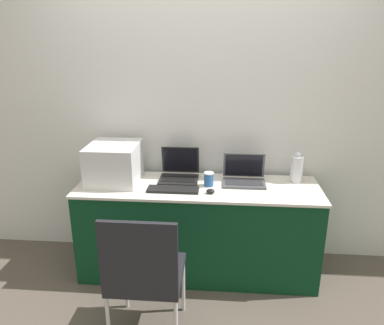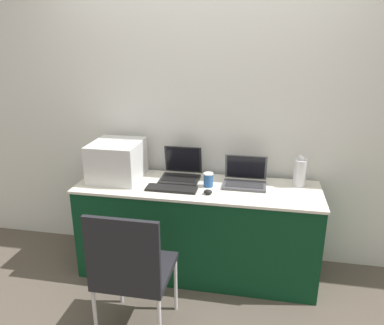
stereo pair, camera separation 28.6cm
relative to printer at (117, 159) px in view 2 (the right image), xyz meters
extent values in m
plane|color=brown|center=(0.66, -0.32, -0.92)|extent=(14.00, 14.00, 0.00)
cube|color=silver|center=(0.66, 0.32, 0.38)|extent=(8.00, 0.05, 2.60)
cube|color=#0C381E|center=(0.66, -0.04, -0.55)|extent=(1.86, 0.55, 0.74)
cube|color=silver|center=(0.66, -0.04, -0.17)|extent=(1.88, 0.57, 0.02)
cube|color=silver|center=(0.00, 0.00, -0.01)|extent=(0.38, 0.42, 0.30)
cube|color=#51565B|center=(0.00, -0.04, 0.11)|extent=(0.31, 0.32, 0.05)
cube|color=black|center=(0.50, 0.05, -0.16)|extent=(0.31, 0.23, 0.02)
cube|color=black|center=(0.50, 0.04, -0.14)|extent=(0.27, 0.13, 0.00)
cube|color=black|center=(0.50, 0.19, -0.03)|extent=(0.31, 0.05, 0.23)
cube|color=black|center=(0.50, 0.18, -0.03)|extent=(0.28, 0.04, 0.21)
cube|color=#4C4C51|center=(1.02, 0.01, -0.16)|extent=(0.33, 0.20, 0.02)
cube|color=#2D2D30|center=(1.02, 0.00, -0.14)|extent=(0.29, 0.11, 0.00)
cube|color=#4C4C51|center=(1.02, 0.14, -0.05)|extent=(0.33, 0.04, 0.20)
cube|color=black|center=(1.02, 0.13, -0.05)|extent=(0.30, 0.03, 0.18)
cube|color=black|center=(0.49, -0.15, -0.15)|extent=(0.39, 0.12, 0.02)
cylinder|color=#285699|center=(0.75, -0.03, -0.11)|extent=(0.07, 0.07, 0.10)
cylinder|color=white|center=(0.75, -0.03, -0.06)|extent=(0.08, 0.08, 0.01)
ellipsoid|color=black|center=(0.77, -0.18, -0.15)|extent=(0.06, 0.05, 0.03)
cylinder|color=silver|center=(1.43, 0.11, -0.06)|extent=(0.10, 0.10, 0.21)
sphere|color=silver|center=(1.43, 0.11, 0.06)|extent=(0.05, 0.05, 0.05)
cube|color=black|center=(0.40, -0.75, -0.48)|extent=(0.44, 0.46, 0.04)
cube|color=black|center=(0.40, -0.96, -0.23)|extent=(0.44, 0.03, 0.46)
cylinder|color=silver|center=(0.19, -0.54, -0.71)|extent=(0.02, 0.02, 0.42)
cylinder|color=silver|center=(0.60, -0.54, -0.71)|extent=(0.02, 0.02, 0.42)
cylinder|color=silver|center=(0.19, -0.96, -0.71)|extent=(0.02, 0.02, 0.42)
camera|label=1|loc=(0.84, -2.72, 0.94)|focal=35.00mm
camera|label=2|loc=(1.12, -2.68, 0.94)|focal=35.00mm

